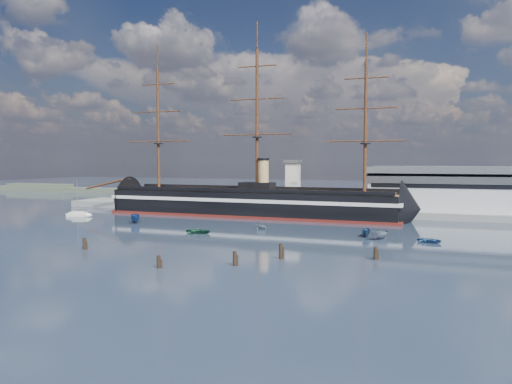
% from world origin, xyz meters
% --- Properties ---
extents(ground, '(600.00, 600.00, 0.00)m').
position_xyz_m(ground, '(0.00, 40.00, 0.00)').
color(ground, '#192538').
rests_on(ground, ground).
extents(quay, '(180.00, 18.00, 2.00)m').
position_xyz_m(quay, '(10.00, 76.00, 0.00)').
color(quay, slate).
rests_on(quay, ground).
extents(warehouse, '(63.00, 21.00, 11.60)m').
position_xyz_m(warehouse, '(58.00, 80.00, 7.98)').
color(warehouse, '#B7BABC').
rests_on(warehouse, ground).
extents(quay_tower, '(5.00, 5.00, 15.00)m').
position_xyz_m(quay_tower, '(3.00, 73.00, 9.75)').
color(quay_tower, silver).
rests_on(quay_tower, ground).
extents(shoreline, '(120.00, 10.00, 4.00)m').
position_xyz_m(shoreline, '(-139.23, 135.00, 1.45)').
color(shoreline, '#3F4C38').
rests_on(shoreline, ground).
extents(warship, '(113.04, 18.04, 53.94)m').
position_xyz_m(warship, '(-8.21, 60.00, 4.04)').
color(warship, black).
rests_on(warship, ground).
extents(sailboat, '(7.33, 3.77, 11.26)m').
position_xyz_m(sailboat, '(-54.51, 40.67, 0.72)').
color(sailboat, silver).
rests_on(sailboat, ground).
extents(motorboat_a, '(7.39, 6.26, 2.87)m').
position_xyz_m(motorboat_a, '(-29.57, 33.23, 0.00)').
color(motorboat_a, navy).
rests_on(motorboat_a, ground).
extents(motorboat_b, '(1.85, 3.78, 1.70)m').
position_xyz_m(motorboat_b, '(-4.77, 21.74, 0.00)').
color(motorboat_b, '#1C5139').
rests_on(motorboat_b, ground).
extents(motorboat_c, '(6.07, 4.84, 2.32)m').
position_xyz_m(motorboat_c, '(35.43, 27.16, 0.00)').
color(motorboat_c, slate).
rests_on(motorboat_c, ground).
extents(motorboat_d, '(4.73, 5.69, 1.94)m').
position_xyz_m(motorboat_d, '(6.34, 33.36, 0.00)').
color(motorboat_d, gray).
rests_on(motorboat_d, ground).
extents(motorboat_e, '(2.34, 3.39, 1.47)m').
position_xyz_m(motorboat_e, '(45.54, 26.73, 0.00)').
color(motorboat_e, '#2F5786').
rests_on(motorboat_e, ground).
extents(motorboat_f, '(5.76, 2.66, 2.23)m').
position_xyz_m(motorboat_f, '(32.24, 30.07, 0.00)').
color(motorboat_f, navy).
rests_on(motorboat_f, ground).
extents(piling_near_left, '(0.64, 0.64, 2.93)m').
position_xyz_m(piling_near_left, '(-15.60, -4.42, 0.00)').
color(piling_near_left, black).
rests_on(piling_near_left, ground).
extents(piling_near_mid, '(0.64, 0.64, 2.72)m').
position_xyz_m(piling_near_mid, '(6.25, -13.76, 0.00)').
color(piling_near_mid, black).
rests_on(piling_near_mid, ground).
extents(piling_near_right, '(0.64, 0.64, 3.39)m').
position_xyz_m(piling_near_right, '(21.98, -0.21, 0.00)').
color(piling_near_right, black).
rests_on(piling_near_right, ground).
extents(piling_far_right, '(0.64, 0.64, 2.88)m').
position_xyz_m(piling_far_right, '(37.22, 4.92, 0.00)').
color(piling_far_right, black).
rests_on(piling_far_right, ground).
extents(piling_extra, '(0.64, 0.64, 3.05)m').
position_xyz_m(piling_extra, '(16.74, -8.04, 0.00)').
color(piling_extra, black).
rests_on(piling_extra, ground).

